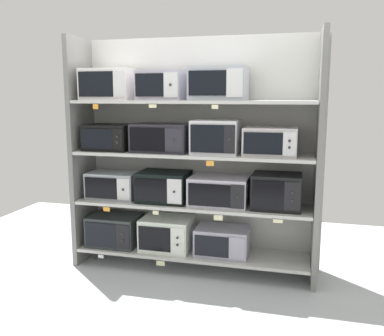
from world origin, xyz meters
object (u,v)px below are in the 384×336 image
microwave_2 (222,241)px  microwave_10 (271,141)px  microwave_9 (216,137)px  microwave_11 (110,85)px  microwave_4 (164,187)px  microwave_0 (115,230)px  microwave_5 (219,191)px  microwave_7 (110,137)px  microwave_1 (167,233)px  microwave_6 (277,191)px  microwave_3 (114,185)px  microwave_12 (162,85)px  microwave_8 (162,138)px  microwave_13 (219,84)px

microwave_2 → microwave_10: bearing=-0.0°
microwave_9 → microwave_10: (0.51, 0.00, -0.03)m
microwave_11 → microwave_4: bearing=0.0°
microwave_0 → microwave_4: 0.74m
microwave_5 → microwave_7: microwave_7 is taller
microwave_5 → microwave_1: bearing=180.0°
microwave_4 → microwave_9: size_ratio=1.14×
microwave_6 → microwave_2: bearing=180.0°
microwave_2 → microwave_6: bearing=-0.0°
microwave_5 → microwave_11: (-1.13, -0.00, 1.03)m
microwave_3 → microwave_4: 0.55m
microwave_12 → microwave_7: bearing=-180.0°
microwave_0 → microwave_8: 1.13m
microwave_1 → microwave_9: 1.13m
microwave_0 → microwave_2: bearing=0.0°
microwave_6 → microwave_12: size_ratio=1.04×
microwave_5 → microwave_12: 1.17m
microwave_2 → microwave_8: size_ratio=0.93×
microwave_4 → microwave_10: 1.16m
microwave_11 → microwave_1: bearing=0.0°
microwave_0 → microwave_6: 1.75m
microwave_10 → microwave_8: bearing=-180.0°
microwave_1 → microwave_4: bearing=179.8°
microwave_9 → microwave_13: microwave_13 is taller
microwave_3 → microwave_12: 1.16m
microwave_12 → microwave_13: size_ratio=0.84×
microwave_3 → microwave_13: 1.52m
microwave_2 → microwave_6: size_ratio=1.14×
microwave_4 → microwave_9: (0.54, -0.00, 0.52)m
microwave_3 → microwave_11: microwave_11 is taller
microwave_2 → microwave_6: 0.74m
microwave_1 → microwave_12: 1.50m
microwave_0 → microwave_13: microwave_13 is taller
microwave_6 → microwave_8: microwave_8 is taller
microwave_8 → microwave_4: bearing=1.3°
microwave_11 → microwave_13: size_ratio=0.98×
microwave_1 → microwave_7: (-0.61, -0.00, 0.98)m
microwave_4 → microwave_7: microwave_7 is taller
microwave_1 → microwave_8: microwave_8 is taller
microwave_1 → microwave_10: 1.42m
microwave_8 → microwave_12: 0.51m
microwave_1 → microwave_8: (-0.04, -0.00, 0.99)m
microwave_4 → microwave_11: bearing=-180.0°
microwave_0 → microwave_10: size_ratio=1.06×
microwave_2 → microwave_9: bearing=-179.8°
microwave_1 → microwave_3: 0.75m
microwave_8 → microwave_9: (0.55, -0.00, 0.02)m
microwave_9 → microwave_11: 1.20m
microwave_5 → microwave_2: bearing=0.2°
microwave_4 → microwave_13: 1.16m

